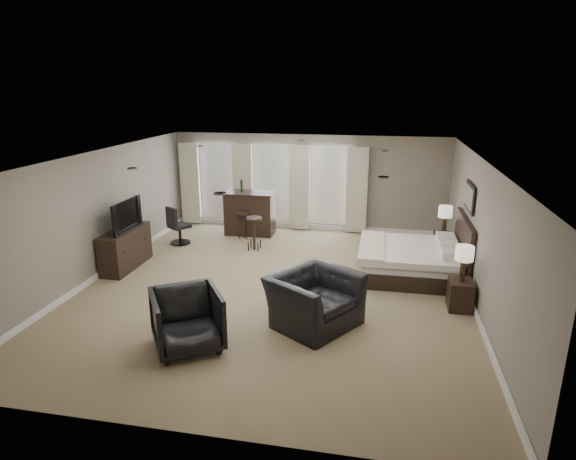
% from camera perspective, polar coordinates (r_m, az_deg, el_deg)
% --- Properties ---
extents(room, '(7.60, 8.60, 2.64)m').
position_cam_1_polar(room, '(9.19, -1.70, 0.55)').
color(room, '#857354').
rests_on(room, ground).
extents(window_bay, '(5.25, 0.20, 2.30)m').
position_cam_1_polar(window_bay, '(13.32, -2.01, 5.27)').
color(window_bay, silver).
rests_on(window_bay, room).
extents(bed, '(2.05, 1.96, 1.31)m').
position_cam_1_polar(bed, '(10.33, 13.95, -1.85)').
color(bed, silver).
rests_on(bed, ground).
extents(nightstand_near, '(0.40, 0.49, 0.54)m').
position_cam_1_polar(nightstand_near, '(9.22, 19.70, -7.25)').
color(nightstand_near, black).
rests_on(nightstand_near, ground).
extents(nightstand_far, '(0.40, 0.49, 0.54)m').
position_cam_1_polar(nightstand_far, '(11.91, 17.81, -1.63)').
color(nightstand_far, black).
rests_on(nightstand_far, ground).
extents(lamp_near, '(0.32, 0.32, 0.65)m').
position_cam_1_polar(lamp_near, '(9.00, 20.08, -3.78)').
color(lamp_near, beige).
rests_on(lamp_near, nightstand_near).
extents(lamp_far, '(0.32, 0.32, 0.66)m').
position_cam_1_polar(lamp_far, '(11.74, 18.07, 1.14)').
color(lamp_far, beige).
rests_on(lamp_far, nightstand_far).
extents(wall_art, '(0.04, 0.96, 0.56)m').
position_cam_1_polar(wall_art, '(10.17, 20.70, 3.68)').
color(wall_art, slate).
rests_on(wall_art, room).
extents(dresser, '(0.48, 1.49, 0.87)m').
position_cam_1_polar(dresser, '(11.13, -18.69, -2.10)').
color(dresser, black).
rests_on(dresser, ground).
extents(tv, '(0.66, 1.15, 0.15)m').
position_cam_1_polar(tv, '(10.98, -18.94, 0.41)').
color(tv, black).
rests_on(tv, dresser).
extents(armchair_near, '(1.49, 1.62, 1.19)m').
position_cam_1_polar(armchair_near, '(8.04, 3.16, -7.30)').
color(armchair_near, black).
rests_on(armchair_near, ground).
extents(armchair_far, '(1.33, 1.31, 1.02)m').
position_cam_1_polar(armchair_far, '(7.54, -11.88, -10.10)').
color(armchair_far, black).
rests_on(armchair_far, ground).
extents(bar_counter, '(1.33, 0.69, 1.16)m').
position_cam_1_polar(bar_counter, '(12.93, -4.53, 2.03)').
color(bar_counter, black).
rests_on(bar_counter, ground).
extents(bar_stool_left, '(0.42, 0.42, 0.69)m').
position_cam_1_polar(bar_stool_left, '(12.65, -5.25, 0.59)').
color(bar_stool_left, black).
rests_on(bar_stool_left, ground).
extents(bar_stool_right, '(0.45, 0.45, 0.82)m').
position_cam_1_polar(bar_stool_right, '(11.70, -4.03, -0.43)').
color(bar_stool_right, black).
rests_on(bar_stool_right, ground).
extents(desk_chair, '(0.69, 0.69, 0.98)m').
position_cam_1_polar(desk_chair, '(12.40, -12.75, 0.58)').
color(desk_chair, black).
rests_on(desk_chair, ground).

